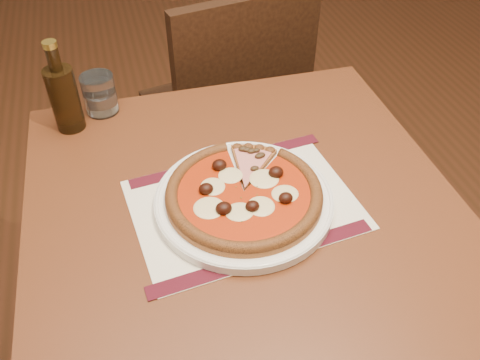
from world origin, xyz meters
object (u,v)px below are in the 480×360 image
object	(u,v)px
table	(243,234)
bottle	(64,96)
chair_far	(231,105)
water_glass	(100,94)
pizza	(244,193)
plate	(244,201)

from	to	relation	value
table	bottle	distance (m)	0.48
chair_far	bottle	bearing A→B (deg)	25.12
table	water_glass	distance (m)	0.46
pizza	plate	bearing A→B (deg)	68.17
plate	bottle	distance (m)	0.45
chair_far	pizza	world-z (taller)	chair_far
plate	water_glass	distance (m)	0.44
chair_far	pizza	xyz separation A→B (m)	(-0.15, -0.66, 0.27)
plate	table	bearing A→B (deg)	80.89
plate	chair_far	bearing A→B (deg)	77.51
pizza	water_glass	bearing A→B (deg)	120.94
chair_far	table	bearing A→B (deg)	66.50
chair_far	pizza	distance (m)	0.73
table	pizza	world-z (taller)	pizza
pizza	chair_far	bearing A→B (deg)	77.50
water_glass	bottle	size ratio (longest dim) A/B	0.44
plate	pizza	world-z (taller)	pizza
plate	pizza	bearing A→B (deg)	-111.83
pizza	bottle	distance (m)	0.45
chair_far	bottle	xyz separation A→B (m)	(-0.45, -0.32, 0.32)
chair_far	water_glass	xyz separation A→B (m)	(-0.37, -0.28, 0.28)
table	chair_far	bearing A→B (deg)	77.42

